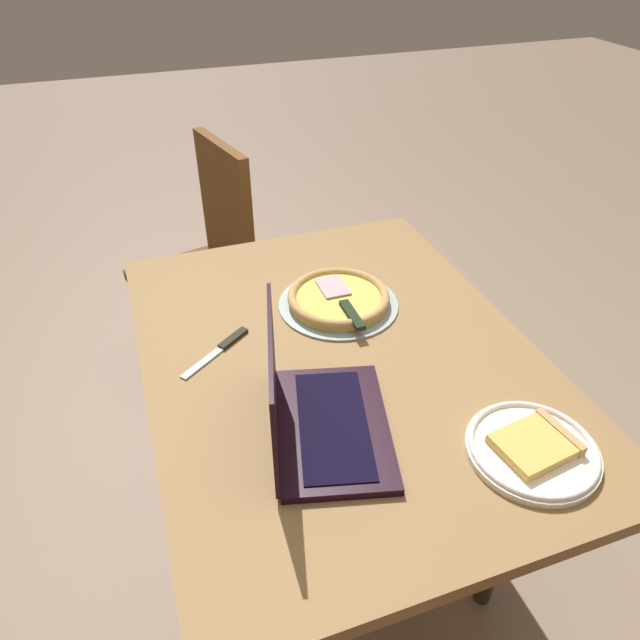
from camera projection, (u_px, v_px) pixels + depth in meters
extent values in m
plane|color=#816C59|center=(335.00, 535.00, 1.79)|extent=(12.00, 12.00, 0.00)
cube|color=olive|center=(340.00, 359.00, 1.36)|extent=(1.18, 0.89, 0.04)
cylinder|color=#322D18|center=(504.00, 524.00, 1.42)|extent=(0.05, 0.05, 0.69)
cylinder|color=#322D18|center=(394.00, 364.00, 1.91)|extent=(0.05, 0.05, 0.69)
cylinder|color=#322D18|center=(252.00, 609.00, 1.25)|extent=(0.05, 0.05, 0.69)
cylinder|color=#322D18|center=(201.00, 410.00, 1.74)|extent=(0.05, 0.05, 0.69)
cube|color=black|center=(333.00, 427.00, 1.15)|extent=(0.38, 0.30, 0.02)
cube|color=black|center=(333.00, 423.00, 1.15)|extent=(0.32, 0.21, 0.00)
cube|color=black|center=(273.00, 384.00, 1.07)|extent=(0.33, 0.09, 0.23)
cube|color=#84B4F1|center=(274.00, 384.00, 1.07)|extent=(0.29, 0.08, 0.20)
cylinder|color=white|center=(532.00, 451.00, 1.11)|extent=(0.25, 0.25, 0.01)
torus|color=silver|center=(533.00, 447.00, 1.10)|extent=(0.24, 0.24, 0.01)
cube|color=gold|center=(534.00, 445.00, 1.10)|extent=(0.13, 0.15, 0.02)
cube|color=tan|center=(559.00, 433.00, 1.12)|extent=(0.12, 0.03, 0.03)
cylinder|color=#97A8AB|center=(338.00, 304.00, 1.51)|extent=(0.31, 0.31, 0.01)
cylinder|color=#D9C151|center=(338.00, 300.00, 1.50)|extent=(0.25, 0.25, 0.02)
torus|color=tan|center=(338.00, 296.00, 1.49)|extent=(0.27, 0.27, 0.02)
cube|color=#BEA6B0|center=(333.00, 287.00, 1.52)|extent=(0.10, 0.07, 0.00)
cube|color=black|center=(352.00, 315.00, 1.42)|extent=(0.12, 0.02, 0.01)
cube|color=#B3C4C2|center=(208.00, 359.00, 1.33)|extent=(0.11, 0.14, 0.00)
cube|color=black|center=(233.00, 338.00, 1.39)|extent=(0.07, 0.08, 0.01)
cube|color=brown|center=(190.00, 282.00, 2.15)|extent=(0.46, 0.46, 0.04)
cube|color=brown|center=(226.00, 208.00, 2.07)|extent=(0.36, 0.12, 0.48)
cylinder|color=brown|center=(142.00, 323.00, 2.32)|extent=(0.03, 0.03, 0.41)
cylinder|color=brown|center=(173.00, 370.00, 2.09)|extent=(0.03, 0.03, 0.41)
cylinder|color=brown|center=(219.00, 297.00, 2.47)|extent=(0.03, 0.03, 0.41)
cylinder|color=brown|center=(257.00, 338.00, 2.24)|extent=(0.03, 0.03, 0.41)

